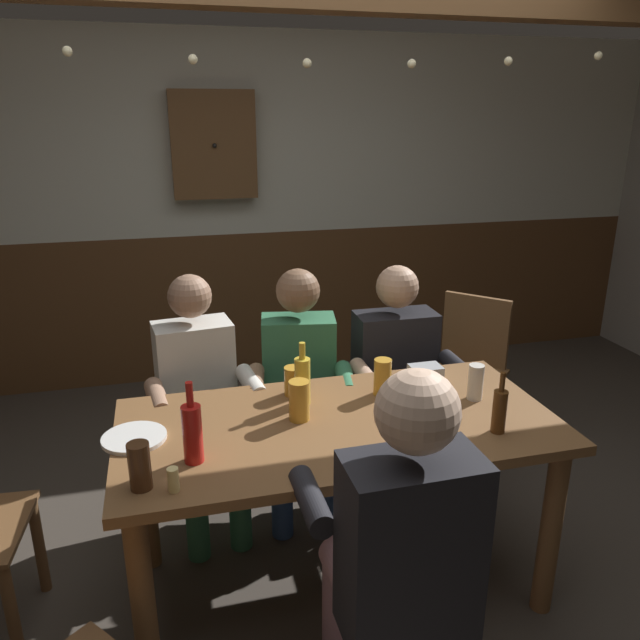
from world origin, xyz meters
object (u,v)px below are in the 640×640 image
bottle_1 (499,410)px  pint_glass_4 (476,382)px  plate_0 (134,438)px  pint_glass_2 (140,466)px  bottle_0 (302,380)px  person_0 (200,394)px  chair_empty_far_end (466,367)px  dining_table (339,448)px  bottle_2 (192,432)px  pint_glass_0 (299,401)px  wall_dart_cabinet (214,145)px  person_3 (400,542)px  pint_glass_3 (293,381)px  person_2 (399,371)px  pint_glass_1 (383,377)px  table_candle (173,480)px  person_1 (300,383)px  condiment_caddy (426,371)px

bottle_1 → pint_glass_4: 0.28m
plate_0 → pint_glass_2: 0.33m
bottle_0 → person_0: bearing=131.7°
chair_empty_far_end → plate_0: chair_empty_far_end is taller
dining_table → bottle_2: (-0.56, -0.15, 0.23)m
pint_glass_0 → wall_dart_cabinet: bearing=92.0°
bottle_1 → person_3: bearing=-143.0°
bottle_0 → chair_empty_far_end: bearing=34.5°
pint_glass_0 → bottle_1: bearing=-22.1°
bottle_1 → chair_empty_far_end: bearing=66.7°
person_3 → dining_table: bearing=89.2°
bottle_1 → pint_glass_3: bottle_1 is taller
person_3 → wall_dart_cabinet: size_ratio=1.82×
dining_table → person_2: bearing=51.9°
bottle_1 → bottle_2: (-1.10, 0.08, 0.02)m
dining_table → plate_0: (-0.76, 0.05, 0.13)m
pint_glass_2 → wall_dart_cabinet: size_ratio=0.22×
pint_glass_0 → pint_glass_1: pint_glass_0 is taller
person_2 → pint_glass_1: 0.56m
chair_empty_far_end → table_candle: bearing=84.7°
pint_glass_0 → wall_dart_cabinet: 2.38m
bottle_2 → pint_glass_3: bottle_2 is taller
bottle_0 → pint_glass_2: bearing=-144.0°
person_1 → pint_glass_2: (-0.71, -0.90, 0.19)m
condiment_caddy → bottle_2: size_ratio=0.48×
person_1 → bottle_2: (-0.54, -0.78, 0.22)m
plate_0 → bottle_2: bottle_2 is taller
person_3 → chair_empty_far_end: size_ratio=1.45×
chair_empty_far_end → bottle_2: bearing=82.3°
person_2 → bottle_2: bearing=37.7°
wall_dart_cabinet → pint_glass_3: bearing=-87.1°
bottle_1 → person_2: bearing=92.9°
table_candle → condiment_caddy: 1.28m
bottle_1 → pint_glass_1: 0.51m
pint_glass_2 → person_2: bearing=36.5°
person_0 → condiment_caddy: person_0 is taller
condiment_caddy → bottle_0: 0.61m
chair_empty_far_end → pint_glass_2: size_ratio=5.62×
dining_table → pint_glass_0: pint_glass_0 is taller
person_2 → condiment_caddy: bearing=89.3°
chair_empty_far_end → dining_table: bearing=90.0°
pint_glass_2 → pint_glass_4: bearing=13.4°
chair_empty_far_end → person_2: bearing=78.8°
person_1 → bottle_2: person_1 is taller
person_3 → plate_0: (-0.76, 0.69, 0.07)m
dining_table → pint_glass_3: 0.35m
chair_empty_far_end → table_candle: (-1.70, -1.30, 0.34)m
person_2 → wall_dart_cabinet: wall_dart_cabinet is taller
pint_glass_2 → pint_glass_3: size_ratio=1.28×
pint_glass_0 → pint_glass_2: 0.67m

